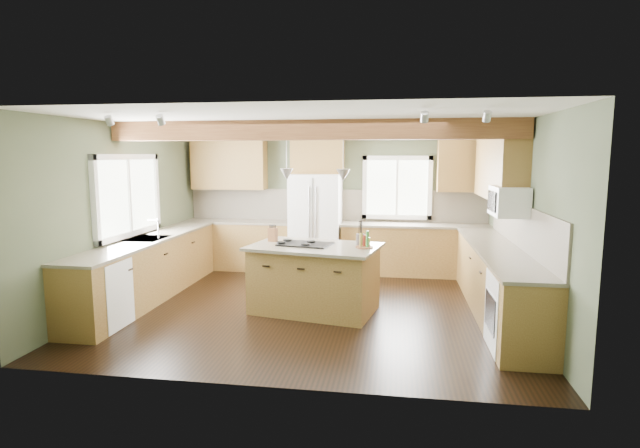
# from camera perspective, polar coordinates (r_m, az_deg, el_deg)

# --- Properties ---
(floor) EXTENTS (5.60, 5.60, 0.00)m
(floor) POSITION_cam_1_polar(r_m,az_deg,el_deg) (7.19, -0.80, -9.45)
(floor) COLOR black
(floor) RESTS_ON ground
(ceiling) EXTENTS (5.60, 5.60, 0.00)m
(ceiling) POSITION_cam_1_polar(r_m,az_deg,el_deg) (6.88, -0.84, 11.70)
(ceiling) COLOR silver
(ceiling) RESTS_ON wall_back
(wall_back) EXTENTS (5.60, 0.00, 5.60)m
(wall_back) POSITION_cam_1_polar(r_m,az_deg,el_deg) (9.37, 1.71, 2.74)
(wall_back) COLOR #47513A
(wall_back) RESTS_ON ground
(wall_left) EXTENTS (0.00, 5.00, 5.00)m
(wall_left) POSITION_cam_1_polar(r_m,az_deg,el_deg) (7.87, -21.36, 1.20)
(wall_left) COLOR #47513A
(wall_left) RESTS_ON ground
(wall_right) EXTENTS (0.00, 5.00, 5.00)m
(wall_right) POSITION_cam_1_polar(r_m,az_deg,el_deg) (7.02, 22.35, 0.40)
(wall_right) COLOR #47513A
(wall_right) RESTS_ON ground
(ceiling_beam) EXTENTS (5.55, 0.26, 0.26)m
(ceiling_beam) POSITION_cam_1_polar(r_m,az_deg,el_deg) (6.71, -1.07, 10.68)
(ceiling_beam) COLOR #552B18
(ceiling_beam) RESTS_ON ceiling
(soffit_trim) EXTENTS (5.55, 0.20, 0.10)m
(soffit_trim) POSITION_cam_1_polar(r_m,az_deg,el_deg) (9.25, 1.66, 10.36)
(soffit_trim) COLOR #552B18
(soffit_trim) RESTS_ON ceiling
(backsplash_back) EXTENTS (5.58, 0.03, 0.58)m
(backsplash_back) POSITION_cam_1_polar(r_m,az_deg,el_deg) (9.37, 1.69, 2.18)
(backsplash_back) COLOR brown
(backsplash_back) RESTS_ON wall_back
(backsplash_right) EXTENTS (0.03, 3.70, 0.58)m
(backsplash_right) POSITION_cam_1_polar(r_m,az_deg,el_deg) (7.08, 22.10, -0.27)
(backsplash_right) COLOR brown
(backsplash_right) RESTS_ON wall_right
(base_cab_back_left) EXTENTS (2.02, 0.60, 0.88)m
(base_cab_back_left) POSITION_cam_1_polar(r_m,az_deg,el_deg) (9.58, -9.23, -2.44)
(base_cab_back_left) COLOR brown
(base_cab_back_left) RESTS_ON floor
(counter_back_left) EXTENTS (2.06, 0.64, 0.04)m
(counter_back_left) POSITION_cam_1_polar(r_m,az_deg,el_deg) (9.51, -9.29, 0.29)
(counter_back_left) COLOR brown
(counter_back_left) RESTS_ON base_cab_back_left
(base_cab_back_right) EXTENTS (2.62, 0.60, 0.88)m
(base_cab_back_right) POSITION_cam_1_polar(r_m,az_deg,el_deg) (9.13, 10.78, -2.99)
(base_cab_back_right) COLOR brown
(base_cab_back_right) RESTS_ON floor
(counter_back_right) EXTENTS (2.66, 0.64, 0.04)m
(counter_back_right) POSITION_cam_1_polar(r_m,az_deg,el_deg) (9.06, 10.86, -0.13)
(counter_back_right) COLOR brown
(counter_back_right) RESTS_ON base_cab_back_right
(base_cab_left) EXTENTS (0.60, 3.70, 0.88)m
(base_cab_left) POSITION_cam_1_polar(r_m,az_deg,el_deg) (7.91, -18.97, -4.97)
(base_cab_left) COLOR brown
(base_cab_left) RESTS_ON floor
(counter_left) EXTENTS (0.64, 3.74, 0.04)m
(counter_left) POSITION_cam_1_polar(r_m,az_deg,el_deg) (7.83, -19.12, -1.69)
(counter_left) COLOR brown
(counter_left) RESTS_ON base_cab_left
(base_cab_right) EXTENTS (0.60, 3.70, 0.88)m
(base_cab_right) POSITION_cam_1_polar(r_m,az_deg,el_deg) (7.16, 19.54, -6.34)
(base_cab_right) COLOR brown
(base_cab_right) RESTS_ON floor
(counter_right) EXTENTS (0.64, 3.74, 0.04)m
(counter_right) POSITION_cam_1_polar(r_m,az_deg,el_deg) (7.06, 19.71, -2.71)
(counter_right) COLOR brown
(counter_right) RESTS_ON base_cab_right
(upper_cab_back_left) EXTENTS (1.40, 0.35, 0.90)m
(upper_cab_back_left) POSITION_cam_1_polar(r_m,az_deg,el_deg) (9.62, -10.34, 6.62)
(upper_cab_back_left) COLOR brown
(upper_cab_back_left) RESTS_ON wall_back
(upper_cab_over_fridge) EXTENTS (0.96, 0.35, 0.70)m
(upper_cab_over_fridge) POSITION_cam_1_polar(r_m,az_deg,el_deg) (9.20, -0.28, 7.94)
(upper_cab_over_fridge) COLOR brown
(upper_cab_over_fridge) RESTS_ON wall_back
(upper_cab_right) EXTENTS (0.35, 2.20, 0.90)m
(upper_cab_right) POSITION_cam_1_polar(r_m,az_deg,el_deg) (7.81, 19.80, 6.02)
(upper_cab_right) COLOR brown
(upper_cab_right) RESTS_ON wall_right
(upper_cab_back_corner) EXTENTS (0.90, 0.35, 0.90)m
(upper_cab_back_corner) POSITION_cam_1_polar(r_m,az_deg,el_deg) (9.17, 16.10, 6.39)
(upper_cab_back_corner) COLOR brown
(upper_cab_back_corner) RESTS_ON wall_back
(window_left) EXTENTS (0.04, 1.60, 1.05)m
(window_left) POSITION_cam_1_polar(r_m,az_deg,el_deg) (7.88, -21.14, 3.05)
(window_left) COLOR white
(window_left) RESTS_ON wall_left
(window_back) EXTENTS (1.10, 0.04, 1.00)m
(window_back) POSITION_cam_1_polar(r_m,az_deg,el_deg) (9.27, 8.79, 4.14)
(window_back) COLOR white
(window_back) RESTS_ON wall_back
(sink) EXTENTS (0.50, 0.65, 0.03)m
(sink) POSITION_cam_1_polar(r_m,az_deg,el_deg) (7.82, -19.13, -1.65)
(sink) COLOR #262628
(sink) RESTS_ON counter_left
(faucet) EXTENTS (0.02, 0.02, 0.28)m
(faucet) POSITION_cam_1_polar(r_m,az_deg,el_deg) (7.72, -17.99, -0.63)
(faucet) COLOR #B2B2B7
(faucet) RESTS_ON sink
(dishwasher) EXTENTS (0.60, 0.60, 0.84)m
(dishwasher) POSITION_cam_1_polar(r_m,az_deg,el_deg) (6.82, -23.98, -7.35)
(dishwasher) COLOR white
(dishwasher) RESTS_ON floor
(oven) EXTENTS (0.60, 0.72, 0.84)m
(oven) POSITION_cam_1_polar(r_m,az_deg,el_deg) (5.93, 21.80, -9.48)
(oven) COLOR white
(oven) RESTS_ON floor
(microwave) EXTENTS (0.40, 0.70, 0.38)m
(microwave) POSITION_cam_1_polar(r_m,az_deg,el_deg) (6.90, 20.77, 2.44)
(microwave) COLOR white
(microwave) RESTS_ON wall_right
(pendant_left) EXTENTS (0.18, 0.18, 0.16)m
(pendant_left) POSITION_cam_1_polar(r_m,az_deg,el_deg) (6.85, -3.82, 5.68)
(pendant_left) COLOR #B2B2B7
(pendant_left) RESTS_ON ceiling
(pendant_right) EXTENTS (0.18, 0.18, 0.16)m
(pendant_right) POSITION_cam_1_polar(r_m,az_deg,el_deg) (6.57, 2.65, 5.59)
(pendant_right) COLOR #B2B2B7
(pendant_right) RESTS_ON ceiling
(refrigerator) EXTENTS (0.90, 0.74, 1.80)m
(refrigerator) POSITION_cam_1_polar(r_m,az_deg,el_deg) (9.09, -0.47, 0.04)
(refrigerator) COLOR white
(refrigerator) RESTS_ON floor
(island) EXTENTS (1.77, 1.27, 0.88)m
(island) POSITION_cam_1_polar(r_m,az_deg,el_deg) (6.91, -0.63, -6.37)
(island) COLOR olive
(island) RESTS_ON floor
(island_top) EXTENTS (1.89, 1.40, 0.04)m
(island_top) POSITION_cam_1_polar(r_m,az_deg,el_deg) (6.81, -0.64, -2.62)
(island_top) COLOR brown
(island_top) RESTS_ON island
(cooktop) EXTENTS (0.77, 0.59, 0.02)m
(cooktop) POSITION_cam_1_polar(r_m,az_deg,el_deg) (6.85, -1.69, -2.30)
(cooktop) COLOR black
(cooktop) RESTS_ON island_top
(knife_block) EXTENTS (0.14, 0.12, 0.20)m
(knife_block) POSITION_cam_1_polar(r_m,az_deg,el_deg) (7.14, -5.43, -1.22)
(knife_block) COLOR brown
(knife_block) RESTS_ON island_top
(utensil_crock) EXTENTS (0.14, 0.14, 0.15)m
(utensil_crock) POSITION_cam_1_polar(r_m,az_deg,el_deg) (6.86, 4.63, -1.75)
(utensil_crock) COLOR #39312E
(utensil_crock) RESTS_ON island_top
(bottle_tray) EXTENTS (0.25, 0.25, 0.22)m
(bottle_tray) POSITION_cam_1_polar(r_m,az_deg,el_deg) (6.65, 5.10, -1.79)
(bottle_tray) COLOR brown
(bottle_tray) RESTS_ON island_top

